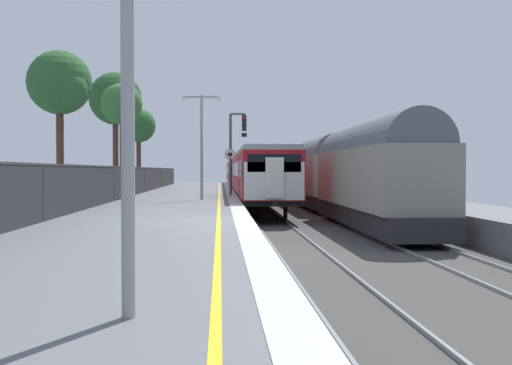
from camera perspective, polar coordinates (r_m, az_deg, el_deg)
The scene contains 11 objects.
ground at distance 18.14m, azimuth 5.97°, elevation -5.52°, with size 17.40×110.00×1.21m.
commuter_train_at_platform at distance 58.50m, azimuth -1.08°, elevation 0.95°, with size 2.83×64.39×3.81m.
freight_train_adjacent_track at distance 46.55m, azimuth 4.48°, elevation 1.10°, with size 2.60×56.21×4.48m.
signal_gantry at distance 37.41m, azimuth -2.02°, elevation 3.71°, with size 1.10×0.24×5.05m.
speed_limit_sign at distance 33.32m, azimuth -2.48°, elevation 1.53°, with size 0.59×0.08×2.68m.
platform_lamp_mid at distance 30.71m, azimuth -5.18°, elevation 4.27°, with size 2.00×0.20×5.32m.
platform_back_fence at distance 18.51m, azimuth -19.57°, elevation -0.78°, with size 0.07×99.00×1.71m.
background_tree_left at distance 47.95m, azimuth -13.28°, elevation 7.57°, with size 4.03×4.03×9.04m.
background_tree_centre at distance 43.04m, azimuth -12.68°, elevation 7.08°, with size 2.87×2.87×7.53m.
background_tree_right at distance 57.01m, azimuth -11.18°, elevation 5.19°, with size 3.16×3.16×7.24m.
background_tree_back at distance 30.51m, azimuth -18.01°, elevation 8.81°, with size 3.06×3.06×7.23m.
Camera 1 is at (-0.31, -17.77, 1.51)m, focal length 42.18 mm.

